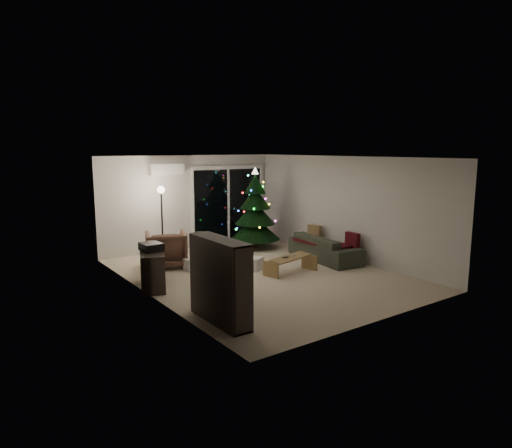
# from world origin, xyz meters

# --- Properties ---
(room) EXTENTS (6.50, 7.51, 2.60)m
(room) POSITION_xyz_m (0.46, 1.49, 1.02)
(room) COLOR beige
(room) RESTS_ON ground
(bookshelf) EXTENTS (0.76, 1.36, 1.33)m
(bookshelf) POSITION_xyz_m (-2.25, -1.83, 0.66)
(bookshelf) COLOR #2D231E
(bookshelf) RESTS_ON floor
(media_cabinet) EXTENTS (0.81, 1.24, 0.73)m
(media_cabinet) POSITION_xyz_m (-2.25, 0.49, 0.36)
(media_cabinet) COLOR #2D231E
(media_cabinet) RESTS_ON floor
(stereo) EXTENTS (0.37, 0.44, 0.15)m
(stereo) POSITION_xyz_m (-2.25, 0.49, 0.80)
(stereo) COLOR black
(stereo) RESTS_ON media_cabinet
(armchair) EXTENTS (1.11, 1.13, 0.81)m
(armchair) POSITION_xyz_m (-1.38, 1.77, 0.41)
(armchair) COLOR brown
(armchair) RESTS_ON floor
(ottoman) EXTENTS (0.67, 0.67, 0.46)m
(ottoman) POSITION_xyz_m (-1.24, 1.76, 0.23)
(ottoman) COLOR silver
(ottoman) RESTS_ON floor
(cardboard_box_a) EXTENTS (0.38, 0.29, 0.27)m
(cardboard_box_a) POSITION_xyz_m (-1.02, 1.14, 0.13)
(cardboard_box_a) COLOR white
(cardboard_box_a) RESTS_ON floor
(cardboard_box_b) EXTENTS (0.48, 0.44, 0.27)m
(cardboard_box_b) POSITION_xyz_m (0.12, 0.38, 0.14)
(cardboard_box_b) COLOR white
(cardboard_box_b) RESTS_ON floor
(side_table) EXTENTS (0.40, 0.40, 0.47)m
(side_table) POSITION_xyz_m (0.09, 2.86, 0.24)
(side_table) COLOR #2D231E
(side_table) RESTS_ON floor
(floor_lamp) EXTENTS (0.28, 0.28, 1.73)m
(floor_lamp) POSITION_xyz_m (-1.13, 2.52, 0.86)
(floor_lamp) COLOR black
(floor_lamp) RESTS_ON floor
(sofa) EXTENTS (1.04, 2.13, 0.60)m
(sofa) POSITION_xyz_m (2.05, 0.15, 0.30)
(sofa) COLOR #242821
(sofa) RESTS_ON floor
(sofa_throw) EXTENTS (0.64, 1.48, 0.05)m
(sofa_throw) POSITION_xyz_m (1.95, 0.15, 0.43)
(sofa_throw) COLOR #50111B
(sofa_throw) RESTS_ON sofa
(cushion_a) EXTENTS (0.15, 0.40, 0.39)m
(cushion_a) POSITION_xyz_m (2.30, 0.80, 0.54)
(cushion_a) COLOR olive
(cushion_a) RESTS_ON sofa
(cushion_b) EXTENTS (0.15, 0.40, 0.39)m
(cushion_b) POSITION_xyz_m (2.30, -0.50, 0.54)
(cushion_b) COLOR #50111B
(cushion_b) RESTS_ON sofa
(coffee_table) EXTENTS (1.21, 0.67, 0.36)m
(coffee_table) POSITION_xyz_m (0.60, -0.31, 0.18)
(coffee_table) COLOR #9C7E47
(coffee_table) RESTS_ON floor
(remote_a) EXTENTS (0.14, 0.04, 0.02)m
(remote_a) POSITION_xyz_m (0.45, -0.31, 0.37)
(remote_a) COLOR black
(remote_a) RESTS_ON coffee_table
(remote_b) EXTENTS (0.14, 0.08, 0.02)m
(remote_b) POSITION_xyz_m (0.70, -0.26, 0.37)
(remote_b) COLOR slate
(remote_b) RESTS_ON coffee_table
(christmas_tree) EXTENTS (1.79, 1.79, 2.19)m
(christmas_tree) POSITION_xyz_m (1.43, 2.22, 1.09)
(christmas_tree) COLOR black
(christmas_tree) RESTS_ON floor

